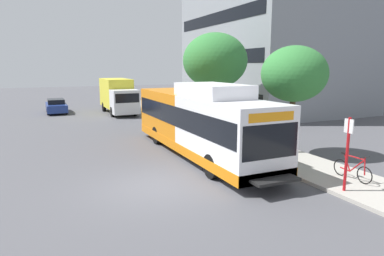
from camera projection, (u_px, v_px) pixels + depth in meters
name	position (u px, v px, depth m)	size (l,w,h in m)	color
ground_plane	(110.00, 143.00, 19.75)	(120.00, 120.00, 0.00)	#4C4C51
sidewalk_curb	(230.00, 138.00, 20.82)	(3.00, 56.00, 0.14)	#A8A399
transit_bus	(199.00, 122.00, 16.90)	(2.58, 12.25, 3.65)	white
bus_stop_sign_pole	(347.00, 149.00, 11.59)	(0.10, 0.36, 2.60)	red
bicycle_parked	(352.00, 169.00, 12.95)	(0.52, 1.76, 1.02)	black
street_tree_near_stop	(294.00, 74.00, 16.48)	(3.21, 3.21, 5.30)	#4C3823
street_tree_mid_block	(215.00, 61.00, 24.31)	(4.64, 4.64, 6.68)	#4C3823
parked_car_far_lane	(56.00, 106.00, 32.66)	(1.80, 4.50, 1.33)	navy
box_truck_background	(118.00, 95.00, 32.21)	(2.32, 7.01, 3.25)	silver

